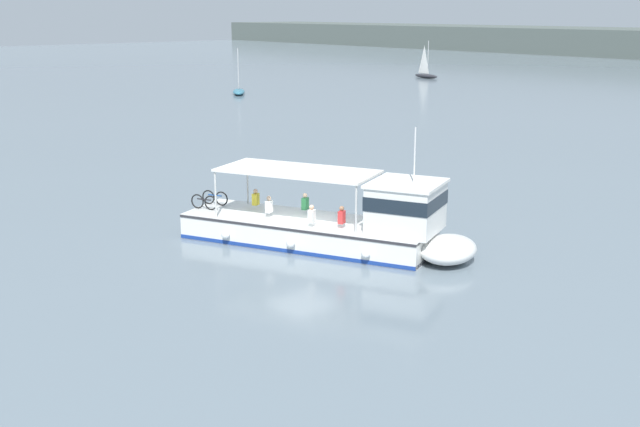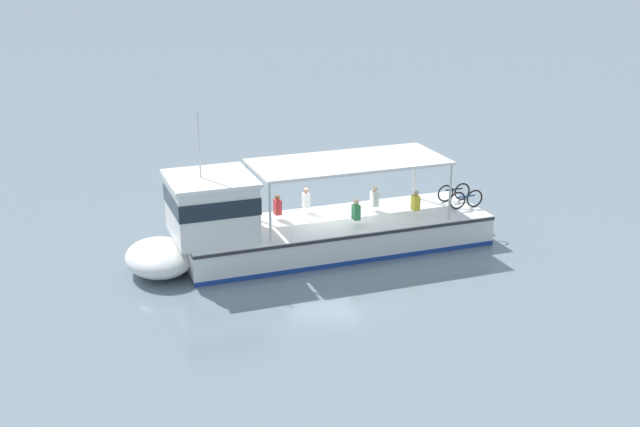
{
  "view_description": "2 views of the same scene",
  "coord_description": "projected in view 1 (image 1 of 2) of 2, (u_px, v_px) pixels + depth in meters",
  "views": [
    {
      "loc": [
        24.52,
        -19.99,
        9.73
      ],
      "look_at": [
        0.15,
        0.81,
        1.4
      ],
      "focal_mm": 44.03,
      "sensor_mm": 36.0,
      "label": 1
    },
    {
      "loc": [
        -1.81,
        26.83,
        10.43
      ],
      "look_at": [
        0.15,
        0.81,
        1.4
      ],
      "focal_mm": 44.83,
      "sensor_mm": 36.0,
      "label": 2
    }
  ],
  "objects": [
    {
      "name": "ferry_main",
      "position": [
        342.0,
        225.0,
        32.79
      ],
      "size": [
        12.84,
        8.1,
        5.32
      ],
      "color": "white",
      "rests_on": "ground"
    },
    {
      "name": "sailboat_mid_channel",
      "position": [
        239.0,
        90.0,
        93.22
      ],
      "size": [
        4.72,
        3.93,
        5.4
      ],
      "color": "teal",
      "rests_on": "ground"
    },
    {
      "name": "ground_plane",
      "position": [
        303.0,
        248.0,
        33.06
      ],
      "size": [
        400.0,
        400.0,
        0.0
      ],
      "primitive_type": "plane",
      "color": "slate"
    },
    {
      "name": "sailboat_outer_anchorage",
      "position": [
        426.0,
        74.0,
        115.54
      ],
      "size": [
        4.95,
        2.07,
        5.4
      ],
      "color": "#232328",
      "rests_on": "ground"
    }
  ]
}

